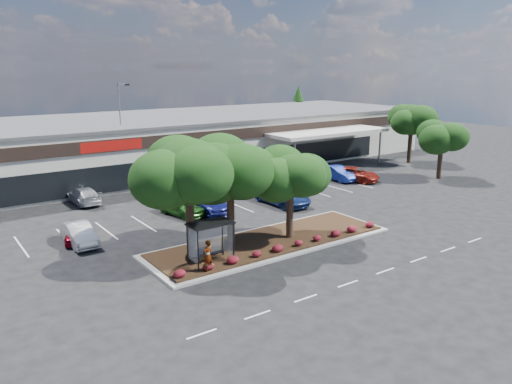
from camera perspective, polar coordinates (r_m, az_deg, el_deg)
ground at (r=33.79m, az=8.48°, el=-7.05°), size 160.00×160.00×0.00m
retail_store at (r=61.30m, az=-13.85°, el=5.32°), size 80.40×25.20×6.25m
landscape_island at (r=35.37m, az=1.63°, el=-5.69°), size 18.00×6.00×0.26m
lane_markings at (r=41.40m, az=-1.66°, el=-2.88°), size 33.12×20.06×0.01m
shrub_row at (r=33.69m, az=3.79°, el=-6.06°), size 17.00×0.80×0.50m
bus_shelter at (r=30.96m, az=-5.36°, el=-4.41°), size 2.75×1.55×2.59m
island_tree_west at (r=31.50m, az=-7.64°, el=-0.55°), size 7.20×7.20×7.89m
island_tree_mid at (r=33.85m, az=-2.94°, el=0.10°), size 6.60×6.60×7.32m
island_tree_east at (r=35.04m, az=3.92°, el=-0.12°), size 5.80×5.80×6.50m
tree_east_near at (r=58.71m, az=20.38°, el=4.57°), size 5.60×5.60×6.51m
tree_east_far at (r=67.29m, az=17.26°, el=6.42°), size 6.40×6.40×7.62m
conifer_north_east at (r=87.34m, az=4.82°, el=9.09°), size 3.96×3.96×9.00m
person_waiting at (r=29.96m, az=-5.54°, el=-7.27°), size 0.80×0.64×1.92m
light_pole at (r=54.40m, az=-15.01°, el=5.81°), size 1.43×0.50×10.53m
car_0 at (r=37.12m, az=-19.56°, el=-4.56°), size 1.59×4.52×1.49m
car_1 at (r=38.01m, az=-19.78°, el=-4.27°), size 2.74×4.19×1.32m
car_2 at (r=42.14m, az=-8.55°, el=-1.61°), size 2.72×4.94×1.59m
car_3 at (r=42.84m, az=-5.87°, el=-1.18°), size 3.00×6.13×1.72m
car_4 at (r=45.06m, az=3.08°, el=-0.42°), size 2.81×5.89×1.62m
car_5 at (r=48.49m, az=3.25°, el=0.56°), size 2.53×4.82×1.51m
car_6 at (r=47.83m, az=4.30°, el=0.28°), size 2.96×4.41×1.40m
car_7 at (r=55.30m, az=11.23°, el=2.00°), size 4.16×5.88×1.49m
car_8 at (r=55.28m, az=9.21°, el=2.14°), size 1.69×4.85×1.60m
car_10 at (r=47.98m, az=-19.11°, el=-0.38°), size 2.20×5.11×1.46m
car_11 at (r=48.87m, az=-9.50°, el=0.51°), size 2.71×4.78×1.54m
car_12 at (r=47.16m, az=-7.26°, el=0.09°), size 2.37×4.82×1.52m
car_13 at (r=53.22m, az=-3.75°, el=1.74°), size 4.28×5.70×1.44m
car_14 at (r=55.55m, az=0.20°, el=2.32°), size 3.04×5.59×1.49m
car_15 at (r=54.32m, az=0.54°, el=2.07°), size 3.06×5.56×1.53m
car_16 at (r=57.97m, az=3.89°, el=2.71°), size 3.01×4.20×1.33m
car_17 at (r=58.27m, az=7.61°, el=2.73°), size 1.79×4.23×1.43m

